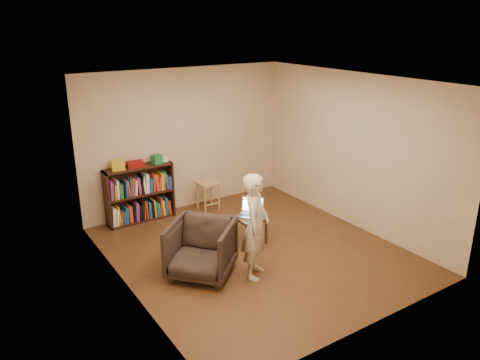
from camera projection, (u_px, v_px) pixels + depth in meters
floor at (255, 251)px, 7.23m from camera, size 4.50×4.50×0.00m
ceiling at (257, 81)px, 6.38m from camera, size 4.50×4.50×0.00m
wall_back at (186, 140)px, 8.58m from camera, size 4.00×0.00×4.00m
wall_left at (123, 198)px, 5.77m from camera, size 0.00×4.50×4.50m
wall_right at (353, 151)px, 7.83m from camera, size 0.00×4.50×4.50m
bookshelf at (140, 197)px, 8.22m from camera, size 1.20×0.30×1.00m
box_yellow at (118, 165)px, 7.81m from camera, size 0.23×0.18×0.17m
red_cloth at (135, 164)px, 7.98m from camera, size 0.31×0.24×0.09m
box_green at (157, 159)px, 8.16m from camera, size 0.18×0.18×0.16m
box_white at (165, 159)px, 8.29m from camera, size 0.12×0.12×0.09m
stool at (208, 187)px, 8.68m from camera, size 0.38×0.38×0.54m
armchair at (201, 249)px, 6.45m from camera, size 1.20×1.20×0.78m
side_table at (250, 221)px, 7.40m from camera, size 0.43×0.43×0.44m
laptop at (251, 211)px, 7.44m from camera, size 0.49×0.49×0.26m
person at (256, 226)px, 6.31m from camera, size 0.64×0.64×1.49m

